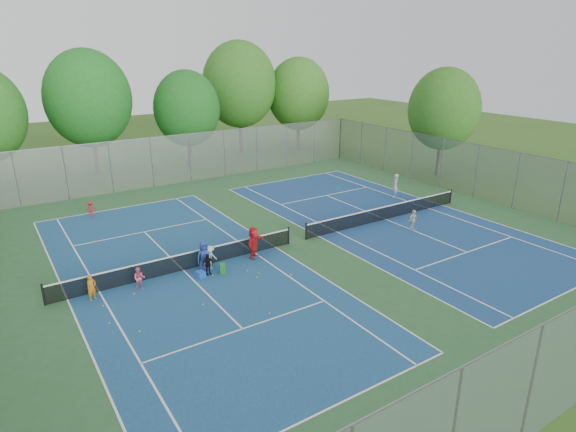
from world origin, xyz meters
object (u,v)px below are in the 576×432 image
object	(u,v)px
net_left	(183,262)
net_right	(386,213)
ball_hopper	(222,269)
ball_crate	(200,275)
instructor	(395,186)

from	to	relation	value
net_left	net_right	distance (m)	14.00
net_left	ball_hopper	world-z (taller)	net_left
net_left	net_right	bearing A→B (deg)	0.00
ball_crate	instructor	size ratio (longest dim) A/B	0.22
ball_crate	instructor	distance (m)	18.18
net_left	net_right	size ratio (longest dim) A/B	1.00
net_left	net_right	xyz separation A→B (m)	(14.00, 0.00, 0.00)
instructor	ball_hopper	bearing A→B (deg)	-28.73
ball_crate	ball_hopper	xyz separation A→B (m)	(1.11, -0.20, 0.11)
ball_crate	net_right	bearing A→B (deg)	5.09
net_right	instructor	world-z (taller)	instructor
net_right	instructor	bearing A→B (deg)	38.91
ball_crate	ball_hopper	bearing A→B (deg)	-10.07
ball_crate	ball_hopper	size ratio (longest dim) A/B	0.71
ball_crate	instructor	xyz separation A→B (m)	(17.61, 4.46, 0.74)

